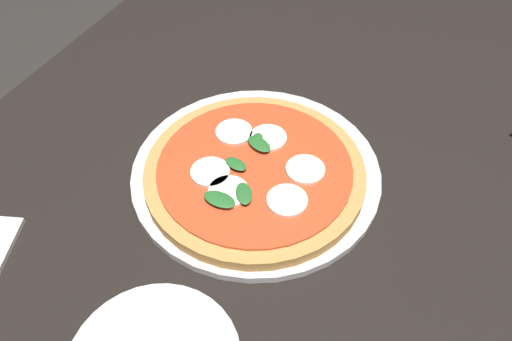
% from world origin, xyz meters
% --- Properties ---
extents(dining_table, '(1.53, 1.05, 0.71)m').
position_xyz_m(dining_table, '(0.00, 0.00, 0.63)').
color(dining_table, black).
rests_on(dining_table, ground_plane).
extents(serving_tray, '(0.37, 0.37, 0.01)m').
position_xyz_m(serving_tray, '(0.05, 0.05, 0.72)').
color(serving_tray, silver).
rests_on(serving_tray, dining_table).
extents(pizza, '(0.32, 0.32, 0.03)m').
position_xyz_m(pizza, '(0.04, 0.05, 0.73)').
color(pizza, tan).
rests_on(pizza, serving_tray).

